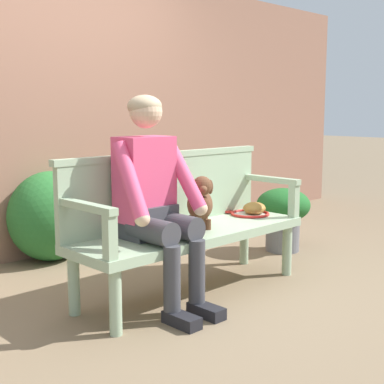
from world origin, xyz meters
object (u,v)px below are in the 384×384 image
(tennis_racket, at_px, (246,213))
(potted_plant, at_px, (283,213))
(person_seated, at_px, (154,194))
(baseball_glove, at_px, (254,208))
(garden_bench, at_px, (192,238))
(dog_on_bench, at_px, (200,202))

(tennis_racket, bearing_deg, potted_plant, 13.14)
(person_seated, bearing_deg, tennis_racket, 5.34)
(baseball_glove, height_order, potted_plant, potted_plant)
(garden_bench, height_order, baseball_glove, baseball_glove)
(person_seated, relative_size, dog_on_bench, 3.61)
(garden_bench, height_order, person_seated, person_seated)
(potted_plant, bearing_deg, baseball_glove, -163.54)
(person_seated, xyz_separation_m, baseball_glove, (1.05, 0.07, -0.23))
(garden_bench, relative_size, person_seated, 1.32)
(potted_plant, bearing_deg, garden_bench, -169.95)
(garden_bench, relative_size, potted_plant, 3.14)
(tennis_racket, height_order, baseball_glove, baseball_glove)
(tennis_racket, bearing_deg, person_seated, -174.66)
(garden_bench, bearing_deg, potted_plant, 10.05)
(baseball_glove, bearing_deg, potted_plant, -15.37)
(person_seated, relative_size, tennis_racket, 2.27)
(tennis_racket, relative_size, potted_plant, 1.05)
(tennis_racket, bearing_deg, dog_on_bench, -171.38)
(tennis_racket, height_order, potted_plant, potted_plant)
(potted_plant, bearing_deg, person_seated, -171.43)
(garden_bench, bearing_deg, person_seated, -177.29)
(tennis_racket, xyz_separation_m, baseball_glove, (0.06, -0.02, 0.04))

